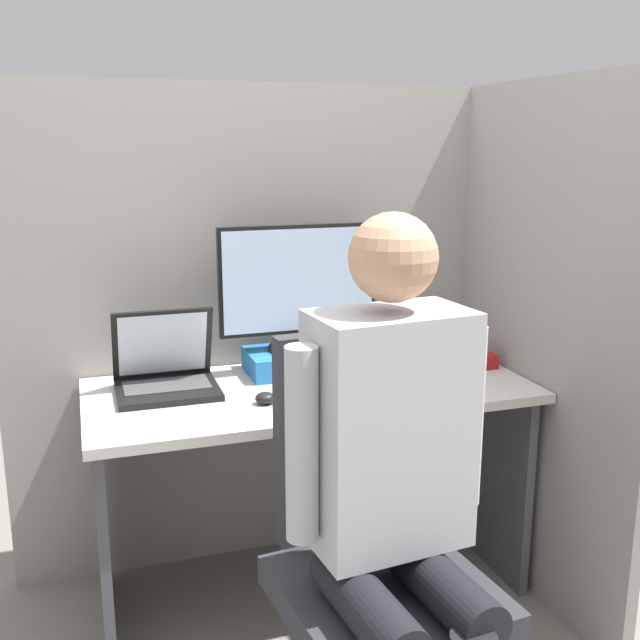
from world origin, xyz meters
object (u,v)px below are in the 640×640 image
at_px(stapler, 483,358).
at_px(carrot_toy, 389,387).
at_px(laptop, 166,375).
at_px(coffee_mug, 393,348).
at_px(person, 397,480).
at_px(monitor, 299,286).
at_px(paper_box, 299,360).
at_px(office_chair, 373,542).

distance_m(stapler, carrot_toy, 0.46).
distance_m(laptop, coffee_mug, 0.80).
distance_m(carrot_toy, person, 0.71).
distance_m(stapler, coffee_mug, 0.31).
bearing_deg(monitor, laptop, -170.59).
distance_m(person, coffee_mug, 1.06).
distance_m(paper_box, office_chair, 0.83).
height_order(paper_box, office_chair, office_chair).
height_order(carrot_toy, coffee_mug, coffee_mug).
height_order(paper_box, laptop, laptop).
bearing_deg(person, paper_box, 85.89).
relative_size(paper_box, stapler, 2.79).
bearing_deg(laptop, monitor, 9.41).
xyz_separation_m(stapler, person, (-0.69, -0.83, 0.03)).
xyz_separation_m(carrot_toy, person, (-0.26, -0.66, 0.03)).
relative_size(monitor, office_chair, 0.52).
distance_m(paper_box, stapler, 0.63).
relative_size(monitor, coffee_mug, 5.94).
height_order(stapler, office_chair, office_chair).
height_order(carrot_toy, office_chair, office_chair).
xyz_separation_m(monitor, office_chair, (-0.05, -0.80, -0.48)).
distance_m(monitor, laptop, 0.51).
distance_m(laptop, carrot_toy, 0.68).
distance_m(laptop, person, 0.96).
bearing_deg(office_chair, person, -95.77).
bearing_deg(carrot_toy, person, -111.93).
relative_size(carrot_toy, office_chair, 0.14).
bearing_deg(office_chair, paper_box, 86.24).
relative_size(monitor, stapler, 4.24).
bearing_deg(coffee_mug, laptop, -173.63).
distance_m(carrot_toy, office_chair, 0.59).
bearing_deg(stapler, coffee_mug, 151.69).
distance_m(monitor, coffee_mug, 0.42).
height_order(paper_box, coffee_mug, coffee_mug).
height_order(office_chair, coffee_mug, office_chair).
height_order(monitor, office_chair, monitor).
xyz_separation_m(laptop, person, (0.38, -0.89, 0.00)).
distance_m(office_chair, coffee_mug, 0.94).
bearing_deg(laptop, stapler, -3.10).
bearing_deg(coffee_mug, person, -113.09).
bearing_deg(office_chair, carrot_toy, 63.31).
bearing_deg(stapler, laptop, 176.90).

